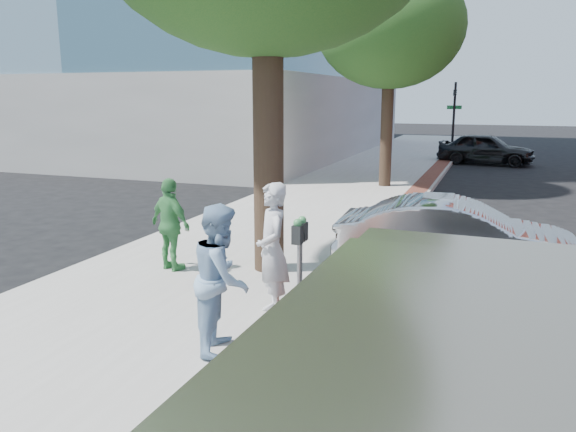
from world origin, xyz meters
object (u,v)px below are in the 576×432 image
at_px(person_green, 171,225).
at_px(parking_meter, 300,249).
at_px(person_gray, 272,250).
at_px(person_officer, 222,278).
at_px(sedan_silver, 457,239).
at_px(bg_car, 486,149).

bearing_deg(person_green, parking_meter, 172.36).
distance_m(person_gray, person_officer, 1.21).
bearing_deg(person_officer, person_gray, -24.15).
height_order(person_officer, person_green, person_officer).
height_order(person_officer, sedan_silver, person_officer).
xyz_separation_m(person_gray, bg_car, (2.25, 20.98, -0.35)).
xyz_separation_m(parking_meter, bg_car, (1.77, 21.22, -0.47)).
height_order(person_gray, person_green, person_gray).
height_order(person_green, bg_car, person_green).
bearing_deg(person_gray, bg_car, 139.56).
bearing_deg(bg_car, person_green, 174.23).
xyz_separation_m(sedan_silver, bg_car, (0.03, 17.88, 0.04)).
bearing_deg(parking_meter, person_officer, -123.38).
distance_m(parking_meter, person_green, 3.31).
height_order(parking_meter, person_gray, person_gray).
height_order(parking_meter, sedan_silver, parking_meter).
bearing_deg(bg_car, parking_meter, -177.16).
bearing_deg(sedan_silver, bg_car, -3.54).
distance_m(parking_meter, bg_car, 21.30).
bearing_deg(bg_car, person_gray, -178.51).
relative_size(parking_meter, person_green, 0.91).
distance_m(person_gray, bg_car, 21.11).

